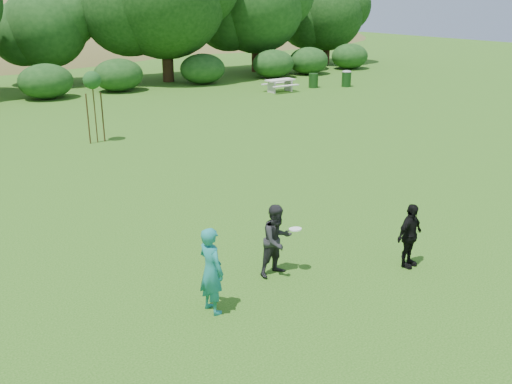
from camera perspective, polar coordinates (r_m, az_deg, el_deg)
ground at (r=12.22m, az=8.12°, el=-8.70°), size 120.00×120.00×0.00m
player_teal at (r=10.66m, az=-4.50°, el=-7.82°), size 0.46×0.65×1.70m
player_grey at (r=12.03m, az=2.11°, el=-4.84°), size 0.80×0.65×1.57m
player_black at (r=12.83m, az=15.11°, el=-4.24°), size 0.89×0.48×1.45m
trash_can_near at (r=37.27m, az=5.76°, el=11.03°), size 0.60×0.60×0.90m
frisbee at (r=12.02m, az=3.95°, el=-3.72°), size 0.27×0.27×0.05m
sapling at (r=23.57m, az=-16.07°, el=10.51°), size 0.70×0.70×2.85m
picnic_table at (r=35.47m, az=2.42°, el=10.81°), size 1.80×1.48×0.76m
trash_can_lidded at (r=37.95m, az=9.03°, el=11.18°), size 0.60×0.60×1.05m
tree_row at (r=38.05m, az=-19.18°, el=16.98°), size 53.92×10.38×9.62m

